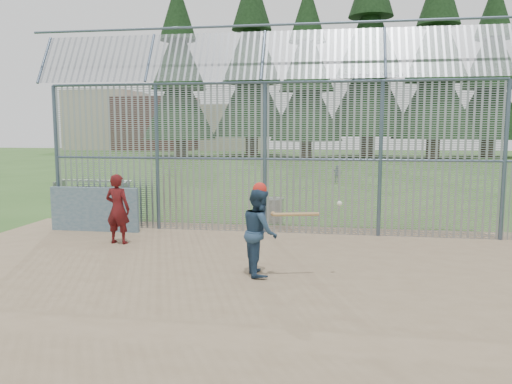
% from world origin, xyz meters
% --- Properties ---
extents(ground, '(120.00, 120.00, 0.00)m').
position_xyz_m(ground, '(0.00, 0.00, 0.00)').
color(ground, '#2D511E').
rests_on(ground, ground).
extents(dirt_infield, '(14.00, 10.00, 0.02)m').
position_xyz_m(dirt_infield, '(0.00, -0.50, 0.01)').
color(dirt_infield, '#756047').
rests_on(dirt_infield, ground).
extents(dugout_wall, '(2.50, 0.12, 1.20)m').
position_xyz_m(dugout_wall, '(-4.60, 2.90, 0.62)').
color(dugout_wall, '#38566B').
rests_on(dugout_wall, dirt_infield).
extents(batter, '(0.85, 0.97, 1.66)m').
position_xyz_m(batter, '(0.46, -0.44, 0.85)').
color(batter, navy).
rests_on(batter, dirt_infield).
extents(onlooker, '(0.66, 0.48, 1.70)m').
position_xyz_m(onlooker, '(-3.33, 1.60, 0.87)').
color(onlooker, maroon).
rests_on(onlooker, dirt_infield).
extents(bg_kid_seated, '(0.58, 0.34, 0.94)m').
position_xyz_m(bg_kid_seated, '(1.96, 16.55, 0.47)').
color(bg_kid_seated, slate).
rests_on(bg_kid_seated, ground).
extents(batting_gear, '(1.67, 0.42, 0.61)m').
position_xyz_m(batting_gear, '(0.62, -0.47, 1.58)').
color(batting_gear, red).
rests_on(batting_gear, ground).
extents(trash_can, '(0.56, 0.56, 0.82)m').
position_xyz_m(trash_can, '(0.10, 4.96, 0.38)').
color(trash_can, gray).
rests_on(trash_can, ground).
extents(bleacher, '(3.00, 0.95, 0.72)m').
position_xyz_m(bleacher, '(-7.79, 8.95, 0.41)').
color(bleacher, slate).
rests_on(bleacher, ground).
extents(backstop_fence, '(20.09, 0.81, 5.30)m').
position_xyz_m(backstop_fence, '(1.81, 3.43, 2.36)').
color(backstop_fence, '#47566B').
rests_on(backstop_fence, ground).
extents(conifer_row, '(38.48, 12.26, 20.20)m').
position_xyz_m(conifer_row, '(1.93, 41.51, 10.83)').
color(conifer_row, '#332319').
rests_on(conifer_row, ground).
extents(distant_buildings, '(26.50, 10.50, 8.00)m').
position_xyz_m(distant_buildings, '(-23.18, 56.49, 3.60)').
color(distant_buildings, brown).
rests_on(distant_buildings, ground).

